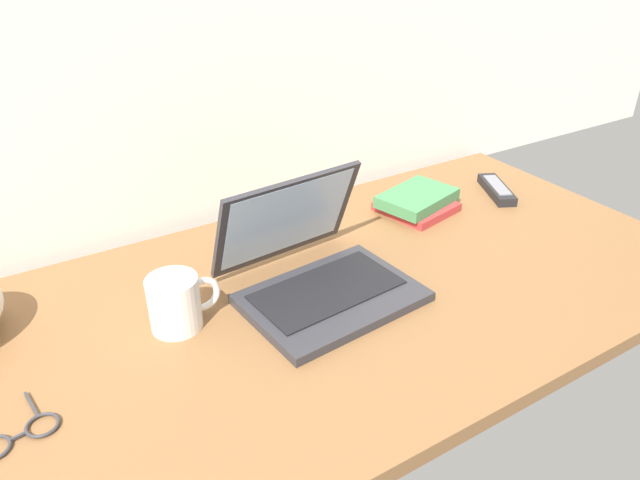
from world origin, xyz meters
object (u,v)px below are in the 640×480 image
object	(u,v)px
coffee_mug	(176,302)
book_stack	(417,202)
remote_control_near	(497,189)
laptop	(316,269)
eyeglasses	(17,435)

from	to	relation	value
coffee_mug	book_stack	world-z (taller)	coffee_mug
remote_control_near	laptop	bearing A→B (deg)	-168.14
remote_control_near	book_stack	xyz separation A→B (m)	(-0.23, 0.03, 0.01)
eyeglasses	laptop	bearing A→B (deg)	9.79
remote_control_near	eyeglasses	bearing A→B (deg)	-169.10
coffee_mug	book_stack	bearing A→B (deg)	11.64
eyeglasses	coffee_mug	bearing A→B (deg)	23.87
coffee_mug	eyeglasses	bearing A→B (deg)	-156.13
coffee_mug	remote_control_near	world-z (taller)	coffee_mug
laptop	remote_control_near	distance (m)	0.63
laptop	eyeglasses	bearing A→B (deg)	-170.21
laptop	book_stack	bearing A→B (deg)	23.02
laptop	coffee_mug	distance (m)	0.26
eyeglasses	book_stack	xyz separation A→B (m)	(0.91, 0.25, 0.02)
laptop	remote_control_near	size ratio (longest dim) A/B	2.01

